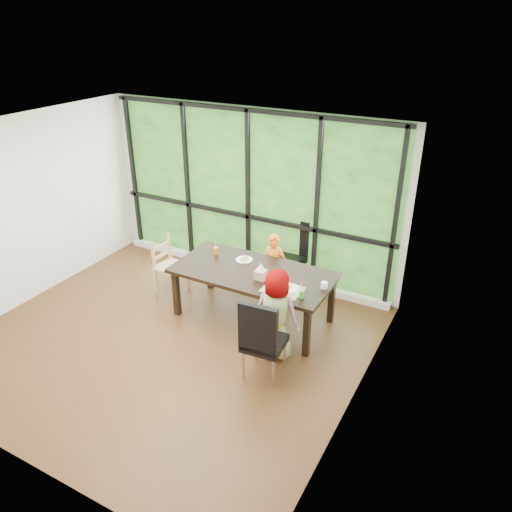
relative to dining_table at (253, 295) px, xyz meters
name	(u,v)px	position (x,y,z in m)	size (l,w,h in m)	color
ground	(169,340)	(-0.73, -1.02, -0.38)	(5.00, 5.00, 0.00)	black
back_wall	(250,194)	(-0.73, 1.23, 0.98)	(5.00, 5.00, 0.00)	silver
foliage_backdrop	(249,195)	(-0.73, 1.21, 0.98)	(4.80, 0.02, 2.65)	#1B471B
window_mullions	(248,196)	(-0.73, 1.17, 0.98)	(4.80, 0.06, 2.65)	black
window_sill	(247,270)	(-0.73, 1.13, -0.33)	(4.80, 0.12, 0.10)	silver
dining_table	(253,295)	(0.00, 0.00, 0.00)	(2.20, 1.07, 0.75)	black
chair_window_leather	(288,255)	(0.04, 1.08, 0.17)	(0.46, 0.46, 1.08)	black
chair_interior_leather	(264,337)	(0.70, -1.02, 0.17)	(0.46, 0.46, 1.08)	black
chair_end_beech	(171,267)	(-1.44, 0.03, 0.08)	(0.42, 0.40, 0.90)	tan
child_toddler	(274,267)	(0.00, 0.64, 0.14)	(0.38, 0.25, 1.03)	#D56213
child_older	(276,314)	(0.65, -0.60, 0.23)	(0.59, 0.38, 1.20)	gray
placemat	(283,289)	(0.57, -0.25, 0.38)	(0.50, 0.37, 0.01)	tan
plate_far	(244,260)	(-0.27, 0.23, 0.38)	(0.24, 0.24, 0.02)	white
plate_near	(288,289)	(0.63, -0.21, 0.38)	(0.27, 0.27, 0.02)	white
orange_cup	(216,251)	(-0.72, 0.20, 0.43)	(0.07, 0.07, 0.11)	#D85C0A
green_cup	(302,294)	(0.86, -0.33, 0.43)	(0.07, 0.07, 0.11)	green
white_mug	(324,285)	(1.02, 0.03, 0.42)	(0.08, 0.08, 0.09)	white
tissue_box	(261,275)	(0.19, -0.13, 0.44)	(0.14, 0.14, 0.12)	tan
crepe_rolls_far	(244,258)	(-0.27, 0.23, 0.41)	(0.10, 0.12, 0.04)	tan
crepe_rolls_near	(288,287)	(0.63, -0.21, 0.41)	(0.05, 0.12, 0.04)	tan
straw_white	(216,245)	(-0.72, 0.20, 0.52)	(0.01, 0.01, 0.20)	white
straw_pink	(302,288)	(0.86, -0.33, 0.52)	(0.01, 0.01, 0.20)	pink
tissue	(261,267)	(0.19, -0.13, 0.55)	(0.12, 0.12, 0.11)	white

